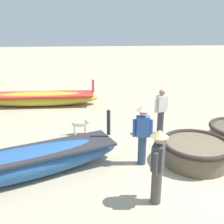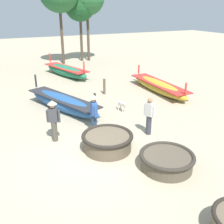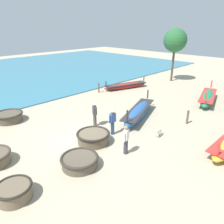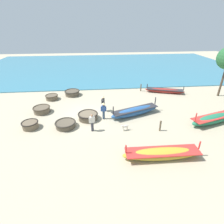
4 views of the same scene
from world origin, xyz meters
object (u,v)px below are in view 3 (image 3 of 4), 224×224
at_px(coracle_front_left, 14,191).
at_px(coracle_far_right, 93,137).
at_px(long_boat_green_hull, 126,86).
at_px(dog, 158,131).
at_px(tree_right_mid, 175,41).
at_px(coracle_center, 80,161).
at_px(fisherman_hauling, 113,120).
at_px(fisherman_with_hat, 95,112).
at_px(long_boat_blue_hull, 208,98).
at_px(coracle_tilted, 9,117).
at_px(mooring_post_shoreline, 188,117).
at_px(long_boat_ochre_hull, 138,112).
at_px(mooring_post_inland, 99,88).
at_px(fisherman_crouching, 126,139).

bearing_deg(coracle_front_left, coracle_far_right, 102.47).
bearing_deg(long_boat_green_hull, dog, -38.44).
bearing_deg(tree_right_mid, coracle_center, -72.53).
bearing_deg(fisherman_hauling, tree_right_mid, 107.14).
bearing_deg(tree_right_mid, fisherman_with_hat, -78.92).
xyz_separation_m(long_boat_blue_hull, fisherman_with_hat, (-3.34, -9.82, 0.55)).
xyz_separation_m(coracle_front_left, dog, (1.15, 8.04, 0.04)).
distance_m(coracle_tilted, long_boat_green_hull, 11.84).
bearing_deg(fisherman_with_hat, coracle_tilted, -142.76).
distance_m(coracle_far_right, mooring_post_shoreline, 6.59).
bearing_deg(dog, coracle_front_left, -98.15).
distance_m(coracle_tilted, fisherman_with_hat, 6.01).
relative_size(coracle_tilted, long_boat_blue_hull, 0.36).
xyz_separation_m(long_boat_ochre_hull, fisherman_hauling, (0.46, -3.10, 0.55)).
bearing_deg(dog, coracle_tilted, -148.54).
relative_size(fisherman_hauling, mooring_post_inland, 1.76).
bearing_deg(mooring_post_shoreline, coracle_tilted, -137.46).
relative_size(long_boat_blue_hull, tree_right_mid, 0.86).
distance_m(coracle_center, dog, 5.14).
relative_size(fisherman_with_hat, fisherman_hauling, 1.00).
bearing_deg(fisherman_with_hat, long_boat_ochre_hull, 68.86).
relative_size(coracle_front_left, fisherman_crouching, 0.89).
distance_m(coracle_center, long_boat_green_hull, 13.73).
bearing_deg(long_boat_blue_hull, fisherman_with_hat, -108.81).
height_order(long_boat_ochre_hull, fisherman_with_hat, fisherman_with_hat).
distance_m(fisherman_with_hat, tree_right_mid, 15.19).
distance_m(coracle_center, mooring_post_inland, 11.98).
distance_m(coracle_center, tree_right_mid, 19.25).
xyz_separation_m(fisherman_crouching, mooring_post_shoreline, (0.54, 5.65, -0.37)).
distance_m(long_boat_ochre_hull, dog, 2.99).
distance_m(long_boat_green_hull, long_boat_blue_hull, 8.01).
relative_size(coracle_center, fisherman_hauling, 1.08).
bearing_deg(fisherman_crouching, fisherman_with_hat, 163.20).
bearing_deg(fisherman_hauling, dog, 37.49).
relative_size(coracle_tilted, mooring_post_inland, 1.95).
bearing_deg(coracle_center, coracle_front_left, -92.74).
distance_m(coracle_front_left, dog, 8.13).
height_order(long_boat_blue_hull, mooring_post_shoreline, long_boat_blue_hull).
bearing_deg(mooring_post_inland, coracle_front_left, -55.39).
bearing_deg(long_boat_blue_hull, long_boat_ochre_hull, -107.73).
relative_size(coracle_center, coracle_far_right, 0.95).
relative_size(coracle_far_right, fisherman_with_hat, 1.13).
relative_size(dog, mooring_post_inland, 0.72).
bearing_deg(coracle_tilted, fisherman_hauling, 29.23).
bearing_deg(tree_right_mid, coracle_front_left, -75.29).
relative_size(mooring_post_inland, mooring_post_shoreline, 1.01).
distance_m(coracle_far_right, fisherman_with_hat, 2.26).
distance_m(coracle_center, coracle_far_right, 2.28).
xyz_separation_m(coracle_far_right, fisherman_crouching, (2.05, 0.42, 0.49)).
relative_size(fisherman_crouching, dog, 2.30).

